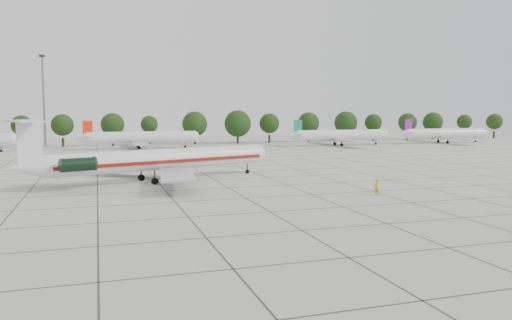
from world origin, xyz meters
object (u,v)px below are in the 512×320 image
(main_airliner, at_px, (151,160))
(floodlight_mast, at_px, (43,95))
(ground_crew, at_px, (376,187))
(bg_airliner_d, at_px, (341,135))
(bg_airliner_e, at_px, (445,134))
(bg_airliner_c, at_px, (141,138))

(main_airliner, height_order, floodlight_mast, floodlight_mast)
(ground_crew, relative_size, floodlight_mast, 0.07)
(ground_crew, bearing_deg, bg_airliner_d, -138.72)
(bg_airliner_d, height_order, bg_airliner_e, same)
(bg_airliner_e, bearing_deg, floodlight_mast, 167.88)
(ground_crew, bearing_deg, bg_airliner_e, -156.71)
(bg_airliner_e, bearing_deg, ground_crew, -132.47)
(bg_airliner_c, distance_m, bg_airliner_d, 55.42)
(bg_airliner_c, xyz_separation_m, bg_airliner_d, (55.21, -4.84, 0.00))
(ground_crew, height_order, bg_airliner_e, bg_airliner_e)
(main_airliner, relative_size, bg_airliner_e, 1.30)
(bg_airliner_d, xyz_separation_m, bg_airliner_e, (35.78, 0.29, 0.00))
(bg_airliner_d, xyz_separation_m, floodlight_mast, (-80.32, 25.22, 11.37))
(ground_crew, relative_size, bg_airliner_c, 0.07)
(bg_airliner_e, height_order, floodlight_mast, floodlight_mast)
(bg_airliner_c, distance_m, bg_airliner_e, 91.10)
(bg_airliner_c, xyz_separation_m, floodlight_mast, (-25.11, 20.38, 11.37))
(main_airliner, xyz_separation_m, bg_airliner_e, (94.94, 58.82, -0.19))
(bg_airliner_c, bearing_deg, bg_airliner_e, -2.86)
(bg_airliner_c, bearing_deg, bg_airliner_d, -5.01)
(bg_airliner_c, bearing_deg, ground_crew, -76.26)
(main_airliner, distance_m, bg_airliner_e, 111.69)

